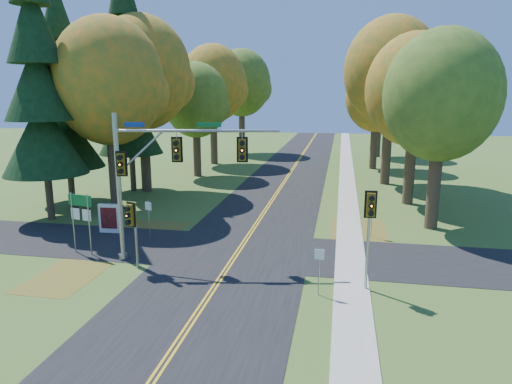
% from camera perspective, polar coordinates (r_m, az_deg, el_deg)
% --- Properties ---
extents(ground, '(160.00, 160.00, 0.00)m').
position_cam_1_polar(ground, '(24.25, -3.21, -8.89)').
color(ground, '#3D5F21').
rests_on(ground, ground).
extents(road_main, '(8.00, 160.00, 0.02)m').
position_cam_1_polar(road_main, '(24.24, -3.21, -8.87)').
color(road_main, black).
rests_on(road_main, ground).
extents(road_cross, '(60.00, 6.00, 0.02)m').
position_cam_1_polar(road_cross, '(26.07, -2.16, -7.31)').
color(road_cross, black).
rests_on(road_cross, ground).
extents(centerline_left, '(0.10, 160.00, 0.01)m').
position_cam_1_polar(centerline_left, '(24.26, -3.44, -8.82)').
color(centerline_left, gold).
rests_on(centerline_left, road_main).
extents(centerline_right, '(0.10, 160.00, 0.01)m').
position_cam_1_polar(centerline_right, '(24.21, -2.98, -8.85)').
color(centerline_right, gold).
rests_on(centerline_right, road_main).
extents(sidewalk_east, '(1.60, 160.00, 0.06)m').
position_cam_1_polar(sidewalk_east, '(23.62, 11.78, -9.66)').
color(sidewalk_east, '#9E998E').
rests_on(sidewalk_east, ground).
extents(leaf_patch_w_near, '(4.00, 6.00, 0.00)m').
position_cam_1_polar(leaf_patch_w_near, '(29.88, -13.59, -5.08)').
color(leaf_patch_w_near, brown).
rests_on(leaf_patch_w_near, ground).
extents(leaf_patch_e, '(3.50, 8.00, 0.00)m').
position_cam_1_polar(leaf_patch_e, '(29.30, 12.77, -5.38)').
color(leaf_patch_e, brown).
rests_on(leaf_patch_e, ground).
extents(leaf_patch_w_far, '(3.00, 5.00, 0.00)m').
position_cam_1_polar(leaf_patch_w_far, '(24.57, -22.49, -9.55)').
color(leaf_patch_w_far, brown).
rests_on(leaf_patch_w_far, ground).
extents(tree_w_a, '(8.00, 8.00, 14.15)m').
position_cam_1_polar(tree_w_a, '(35.45, -17.77, 12.92)').
color(tree_w_a, '#38281C').
rests_on(tree_w_a, ground).
extents(tree_e_a, '(7.20, 7.20, 12.73)m').
position_cam_1_polar(tree_e_a, '(31.30, 22.27, 11.00)').
color(tree_e_a, '#38281C').
rests_on(tree_e_a, ground).
extents(tree_w_b, '(8.60, 8.60, 15.38)m').
position_cam_1_polar(tree_w_b, '(41.94, -14.03, 14.16)').
color(tree_w_b, '#38281C').
rests_on(tree_w_b, ground).
extents(tree_e_b, '(7.60, 7.60, 13.33)m').
position_cam_1_polar(tree_e_b, '(37.91, 19.38, 11.85)').
color(tree_e_b, '#38281C').
rests_on(tree_e_b, ground).
extents(tree_w_c, '(6.80, 6.80, 11.91)m').
position_cam_1_polar(tree_w_c, '(48.78, -7.45, 11.26)').
color(tree_w_c, '#38281C').
rests_on(tree_w_c, ground).
extents(tree_e_c, '(8.80, 8.80, 15.79)m').
position_cam_1_polar(tree_e_c, '(45.87, 16.65, 14.20)').
color(tree_e_c, '#38281C').
rests_on(tree_e_c, ground).
extents(tree_w_d, '(8.20, 8.20, 14.56)m').
position_cam_1_polar(tree_w_d, '(57.29, -5.32, 13.29)').
color(tree_w_d, '#38281C').
rests_on(tree_w_d, ground).
extents(tree_e_d, '(7.00, 7.00, 12.32)m').
position_cam_1_polar(tree_e_d, '(54.93, 14.88, 11.38)').
color(tree_e_d, '#38281C').
rests_on(tree_e_d, ground).
extents(tree_w_e, '(8.40, 8.40, 14.97)m').
position_cam_1_polar(tree_w_e, '(67.58, -1.73, 13.43)').
color(tree_w_e, '#38281C').
rests_on(tree_w_e, ground).
extents(tree_e_e, '(7.80, 7.80, 13.74)m').
position_cam_1_polar(tree_e_e, '(65.70, 15.34, 12.27)').
color(tree_e_e, '#38281C').
rests_on(tree_e_e, ground).
extents(pine_a, '(5.60, 5.60, 19.48)m').
position_cam_1_polar(pine_a, '(34.34, -25.53, 11.85)').
color(pine_a, '#38281C').
rests_on(pine_a, ground).
extents(pine_b, '(5.60, 5.60, 17.31)m').
position_cam_1_polar(pine_b, '(39.32, -22.89, 10.50)').
color(pine_b, '#38281C').
rests_on(pine_b, ground).
extents(pine_c, '(5.60, 5.60, 20.56)m').
position_cam_1_polar(pine_c, '(42.20, -15.77, 13.14)').
color(pine_c, '#38281C').
rests_on(pine_c, ground).
extents(traffic_mast, '(8.45, 2.02, 7.77)m').
position_cam_1_polar(traffic_mast, '(23.94, -12.13, 2.98)').
color(traffic_mast, '#96999E').
rests_on(traffic_mast, ground).
extents(east_signal_pole, '(0.54, 0.62, 4.65)m').
position_cam_1_polar(east_signal_pole, '(20.47, 14.05, -2.89)').
color(east_signal_pole, '#9B9FA4').
rests_on(east_signal_pole, ground).
extents(ped_signal_pole, '(0.53, 0.64, 3.51)m').
position_cam_1_polar(ped_signal_pole, '(23.41, -15.26, -3.36)').
color(ped_signal_pole, gray).
rests_on(ped_signal_pole, ground).
extents(route_sign_cluster, '(1.57, 0.39, 3.43)m').
position_cam_1_polar(route_sign_cluster, '(26.75, -21.08, -2.25)').
color(route_sign_cluster, gray).
rests_on(route_sign_cluster, ground).
extents(info_kiosk, '(1.37, 0.27, 1.89)m').
position_cam_1_polar(info_kiosk, '(30.45, -17.86, -3.18)').
color(info_kiosk, silver).
rests_on(info_kiosk, ground).
extents(reg_sign_e_north, '(0.42, 0.07, 2.18)m').
position_cam_1_polar(reg_sign_e_north, '(28.91, 14.30, -2.64)').
color(reg_sign_e_north, gray).
rests_on(reg_sign_e_north, ground).
extents(reg_sign_e_south, '(0.42, 0.08, 2.20)m').
position_cam_1_polar(reg_sign_e_south, '(20.27, 7.91, -8.78)').
color(reg_sign_e_south, gray).
rests_on(reg_sign_e_south, ground).
extents(reg_sign_w, '(0.45, 0.19, 2.45)m').
position_cam_1_polar(reg_sign_w, '(28.17, -13.26, -2.58)').
color(reg_sign_w, gray).
rests_on(reg_sign_w, ground).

